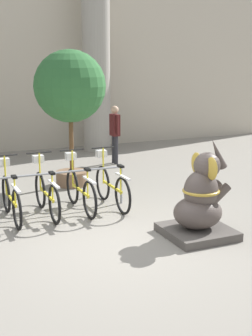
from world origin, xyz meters
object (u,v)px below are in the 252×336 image
Objects in this scene: bicycle_1 at (46,193)px; bicycle_2 at (80,189)px; bicycle_0 at (11,197)px; bicycle_3 at (112,185)px; potted_tree at (70,90)px; elephant_statue at (200,203)px; person_pedestrian at (115,129)px.

bicycle_2 is (0.65, 0.01, 0.00)m from bicycle_1.
bicycle_0 and bicycle_3 have the same top height.
potted_tree is at bearing 47.95° from bicycle_0.
bicycle_3 is at bearing -83.61° from potted_tree.
bicycle_1 and bicycle_2 have the same top height.
elephant_statue is at bearing -45.53° from bicycle_1.
elephant_statue is at bearing -98.82° from person_pedestrian.
bicycle_2 is 2.46m from elephant_statue.
bicycle_1 is 2.86m from elephant_statue.
bicycle_1 is (0.65, 0.02, 0.00)m from bicycle_0.
bicycle_1 is 1.30m from bicycle_3.
potted_tree reaches higher than bicycle_3.
elephant_statue is 5.80m from person_pedestrian.
person_pedestrian is 0.53× the size of potted_tree.
bicycle_1 is 1.08× the size of elephant_statue.
bicycle_0 is 0.65m from bicycle_1.
bicycle_0 is 0.57× the size of potted_tree.
bicycle_0 is 1.00× the size of bicycle_1.
bicycle_3 is 4.02m from person_pedestrian.
elephant_statue is at bearing -56.63° from bicycle_2.
person_pedestrian is (3.54, 3.70, 0.53)m from bicycle_0.
bicycle_1 is 0.57× the size of potted_tree.
bicycle_1 is at bearing -178.91° from bicycle_3.
elephant_statue reaches higher than bicycle_2.
person_pedestrian is at bearing 46.25° from bicycle_0.
bicycle_3 is (0.65, 0.01, 0.00)m from bicycle_2.
bicycle_1 is at bearing -128.16° from person_pedestrian.
bicycle_0 and bicycle_1 have the same top height.
bicycle_0 is 5.15m from person_pedestrian.
elephant_statue is at bearing -71.26° from bicycle_3.
bicycle_1 is at bearing -178.93° from bicycle_2.
potted_tree is (-0.21, 1.89, 1.74)m from bicycle_3.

